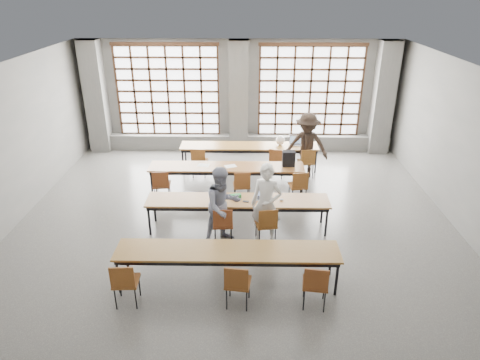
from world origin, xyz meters
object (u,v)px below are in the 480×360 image
object	(u,v)px
chair_near_mid	(237,281)
green_box	(236,196)
backpack	(289,159)
chair_front_left	(223,222)
desk_row_c	(238,202)
red_pouch	(126,279)
chair_back_right	(307,160)
laptop_front	(263,195)
chair_front_right	(267,222)
chair_back_left	(199,159)
desk_row_b	(227,168)
chair_near_right	(316,282)
chair_back_mid	(277,160)
laptop_back	(295,142)
student_female	(223,206)
desk_row_d	(227,253)
chair_mid_right	(299,184)
chair_near_left	(125,280)
student_back	(307,146)
desk_row_a	(249,147)
mouse	(281,200)
student_male	(266,204)
phone	(246,201)
chair_mid_centre	(242,183)
plastic_bag	(280,140)
chair_mid_left	(161,183)

from	to	relation	value
chair_near_mid	green_box	xyz separation A→B (m)	(-0.10, 2.64, 0.24)
backpack	chair_front_left	bearing A→B (deg)	-122.74
desk_row_c	red_pouch	size ratio (longest dim) A/B	20.00
chair_back_right	red_pouch	xyz separation A→B (m)	(-3.71, -5.27, -0.04)
chair_front_left	laptop_front	distance (m)	1.16
chair_front_right	red_pouch	distance (m)	3.08
desk_row_c	chair_back_left	xyz separation A→B (m)	(-1.15, 2.79, -0.13)
desk_row_b	chair_near_right	world-z (taller)	chair_near_right
red_pouch	chair_back_mid	bearing A→B (deg)	61.40
chair_near_mid	chair_near_right	bearing A→B (deg)	0.00
laptop_front	chair_front_left	bearing A→B (deg)	-139.28
laptop_back	desk_row_c	bearing A→B (deg)	-114.57
chair_back_left	student_female	world-z (taller)	student_female
chair_front_right	laptop_back	size ratio (longest dim) A/B	2.32
desk_row_b	desk_row_d	size ratio (longest dim) A/B	1.00
chair_mid_right	chair_near_left	size ratio (longest dim) A/B	1.00
chair_near_right	student_back	distance (m)	5.52
student_back	backpack	world-z (taller)	student_back
desk_row_a	backpack	bearing A→B (deg)	-56.13
chair_back_right	mouse	size ratio (longest dim) A/B	8.98
student_male	student_back	xyz separation A→B (m)	(1.26, 3.42, 0.03)
chair_back_right	student_back	size ratio (longest dim) A/B	0.48
chair_back_left	red_pouch	size ratio (longest dim) A/B	4.40
chair_front_left	green_box	distance (m)	0.79
chair_back_left	chair_near_right	world-z (taller)	same
chair_back_mid	student_female	distance (m)	3.56
chair_back_right	chair_near_left	bearing A→B (deg)	-124.71
red_pouch	chair_back_left	bearing A→B (deg)	82.52
mouse	green_box	xyz separation A→B (m)	(-1.00, 0.10, 0.03)
chair_mid_right	chair_near_right	xyz separation A→B (m)	(-0.13, -3.79, 0.00)
chair_back_left	backpack	bearing A→B (deg)	-19.94
chair_back_left	student_male	bearing A→B (deg)	-61.98
chair_mid_right	chair_near_mid	bearing A→B (deg)	-110.66
chair_back_mid	chair_near_left	size ratio (longest dim) A/B	1.00
chair_front_left	mouse	xyz separation A→B (m)	(1.24, 0.61, 0.21)
desk_row_c	student_male	distance (m)	0.81
student_male	phone	distance (m)	0.60
desk_row_c	chair_front_right	xyz separation A→B (m)	(0.61, -0.63, -0.13)
laptop_front	chair_back_mid	bearing A→B (deg)	80.02
chair_back_right	chair_mid_centre	world-z (taller)	same
student_male	student_female	world-z (taller)	student_male
chair_back_mid	red_pouch	distance (m)	6.01
student_back	green_box	size ratio (longest dim) A/B	7.35
chair_near_right	red_pouch	distance (m)	3.19
chair_near_mid	desk_row_d	bearing A→B (deg)	106.83
desk_row_a	chair_front_left	distance (m)	4.08
chair_near_right	laptop_front	world-z (taller)	laptop_front
plastic_bag	chair_mid_right	bearing A→B (deg)	-81.79
chair_mid_left	backpack	bearing A→B (deg)	12.01
desk_row_c	chair_near_left	bearing A→B (deg)	-125.63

